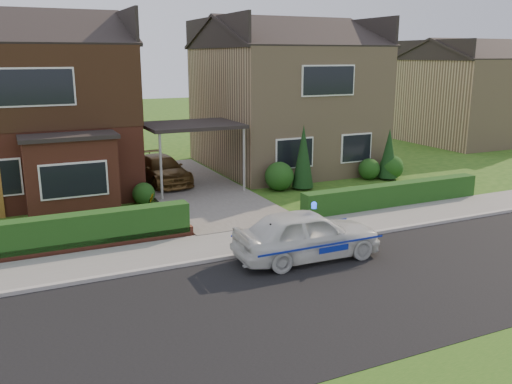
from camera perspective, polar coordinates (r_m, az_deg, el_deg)
ground at (r=13.24m, az=8.99°, el=-10.23°), size 120.00×120.00×0.00m
road at (r=13.24m, az=8.99°, el=-10.23°), size 60.00×6.00×0.02m
kerb at (r=15.63m, az=2.75°, el=-5.94°), size 60.00×0.16×0.12m
sidewalk at (r=16.52m, az=1.05°, el=-4.84°), size 60.00×2.00×0.10m
driveway at (r=22.67m, az=-6.63°, el=0.38°), size 3.80×12.00×0.12m
house_left at (r=23.90m, az=-22.65°, el=9.22°), size 7.50×9.53×7.25m
house_right at (r=27.12m, az=2.95°, el=10.42°), size 7.50×8.06×7.25m
carport_link at (r=22.15m, az=-6.78°, el=6.88°), size 3.80×3.00×2.77m
dwarf_wall at (r=16.14m, az=-19.89°, el=-5.70°), size 7.70×0.25×0.36m
hedge_left at (r=16.34m, az=-19.89°, el=-6.12°), size 7.50×0.55×0.90m
hedge_right at (r=20.58m, az=14.15°, el=-1.57°), size 7.50×0.55×0.80m
shrub_left_mid at (r=20.01m, az=-16.02°, el=-0.18°), size 1.32×1.32×1.32m
shrub_left_near at (r=20.64m, az=-11.74°, el=-0.17°), size 0.84×0.84×0.84m
shrub_right_near at (r=22.32m, az=2.47°, el=1.66°), size 1.20×1.20×1.20m
shrub_right_mid at (r=24.84m, az=11.82°, el=2.38°), size 0.96×0.96×0.96m
shrub_right_far at (r=25.20m, az=14.06°, el=2.56°), size 1.08×1.08×1.08m
conifer_a at (r=22.48m, az=4.99°, el=3.54°), size 0.90×0.90×2.60m
conifer_b at (r=24.98m, az=13.78°, el=3.78°), size 0.90×0.90×2.20m
neighbour_right at (r=37.45m, az=21.22°, el=8.90°), size 6.50×7.00×5.20m
police_car at (r=14.85m, az=5.38°, el=-4.49°), size 3.75×4.13×1.55m
driveway_car at (r=23.48m, az=-9.96°, el=2.34°), size 2.05×4.14×1.16m
potted_plant_b at (r=19.40m, az=-11.10°, el=-1.26°), size 0.50×0.50×0.72m
potted_plant_c at (r=17.66m, az=-9.60°, el=-2.77°), size 0.47×0.47×0.69m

